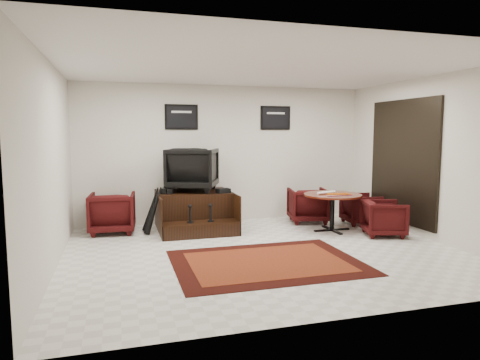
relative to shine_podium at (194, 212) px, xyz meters
name	(u,v)px	position (x,y,z in m)	size (l,w,h in m)	color
ground	(265,252)	(0.77, -1.88, -0.33)	(6.00, 6.00, 0.00)	white
room_shell	(287,136)	(1.17, -1.76, 1.45)	(6.02, 5.02, 2.81)	silver
area_rug	(267,262)	(0.61, -2.42, -0.33)	(2.63, 1.98, 0.01)	black
shine_podium	(194,212)	(0.00, 0.00, 0.00)	(1.39, 1.43, 0.72)	black
shine_chair	(193,167)	(0.00, 0.14, 0.85)	(0.90, 0.84, 0.93)	black
shoes_pair	(168,191)	(-0.50, -0.06, 0.44)	(0.30, 0.33, 0.10)	black
polish_kit	(223,191)	(0.50, -0.30, 0.43)	(0.24, 0.17, 0.08)	black
umbrella_black	(154,210)	(-0.78, -0.23, 0.12)	(0.33, 0.12, 0.89)	black
umbrella_hooked	(151,209)	(-0.81, 0.03, 0.10)	(0.32, 0.12, 0.85)	black
armchair_side	(112,211)	(-1.51, 0.11, 0.08)	(0.80, 0.75, 0.82)	black
meeting_table	(332,199)	(2.46, -0.87, 0.28)	(1.07, 1.07, 0.70)	#401509
table_chair_back	(308,203)	(2.36, -0.02, 0.06)	(0.75, 0.71, 0.78)	black
table_chair_window	(361,207)	(3.32, -0.48, 0.01)	(0.66, 0.61, 0.68)	black
table_chair_corner	(384,216)	(3.17, -1.47, 0.02)	(0.68, 0.63, 0.70)	black
paper_roll	(326,192)	(2.37, -0.81, 0.39)	(0.05, 0.05, 0.42)	white
table_clutter	(339,194)	(2.54, -0.96, 0.37)	(0.57, 0.32, 0.01)	orange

